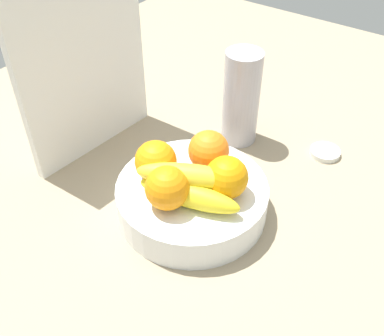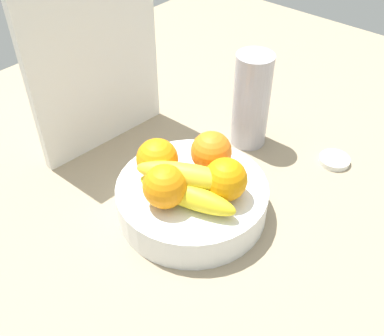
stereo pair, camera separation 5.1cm
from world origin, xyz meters
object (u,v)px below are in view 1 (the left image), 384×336
(fruit_bowl, at_px, (192,198))
(cutting_board, at_px, (84,65))
(orange_front_right, at_px, (156,161))
(banana_bunch, at_px, (189,185))
(thermos_tumbler, at_px, (241,98))
(orange_back_left, at_px, (226,177))
(orange_front_left, at_px, (207,150))
(jar_lid, at_px, (325,152))
(orange_center, at_px, (168,189))

(fruit_bowl, relative_size, cutting_board, 0.72)
(orange_front_right, distance_m, banana_bunch, 0.08)
(orange_front_right, distance_m, thermos_tumbler, 0.25)
(orange_front_right, distance_m, orange_back_left, 0.12)
(orange_front_right, xyz_separation_m, thermos_tumbler, (0.25, -0.02, 0.00))
(fruit_bowl, height_order, thermos_tumbler, thermos_tumbler)
(orange_front_left, bearing_deg, jar_lid, -31.06)
(jar_lid, bearing_deg, banana_bunch, 160.26)
(fruit_bowl, distance_m, jar_lid, 0.31)
(orange_front_right, bearing_deg, jar_lid, -32.08)
(orange_center, bearing_deg, jar_lid, -20.98)
(orange_front_left, relative_size, thermos_tumbler, 0.36)
(fruit_bowl, xyz_separation_m, banana_bunch, (-0.03, -0.01, 0.06))
(cutting_board, xyz_separation_m, jar_lid, (0.24, -0.40, -0.17))
(orange_center, bearing_deg, banana_bunch, -33.21)
(orange_center, distance_m, banana_bunch, 0.03)
(jar_lid, bearing_deg, thermos_tumbler, 107.62)
(fruit_bowl, relative_size, thermos_tumbler, 1.32)
(jar_lid, bearing_deg, orange_back_left, 164.98)
(fruit_bowl, bearing_deg, banana_bunch, -153.47)
(cutting_board, relative_size, thermos_tumbler, 1.83)
(orange_front_left, bearing_deg, orange_front_right, 144.96)
(orange_back_left, relative_size, banana_bunch, 0.39)
(orange_front_left, height_order, orange_front_right, same)
(orange_front_left, relative_size, cutting_board, 0.20)
(orange_front_left, bearing_deg, fruit_bowl, -170.60)
(fruit_bowl, bearing_deg, orange_front_right, 105.37)
(orange_front_left, relative_size, banana_bunch, 0.39)
(orange_back_left, height_order, banana_bunch, orange_back_left)
(orange_back_left, bearing_deg, orange_front_left, 58.02)
(orange_front_left, relative_size, jar_lid, 1.18)
(orange_back_left, height_order, jar_lid, orange_back_left)
(fruit_bowl, relative_size, orange_front_left, 3.63)
(orange_front_left, distance_m, orange_center, 0.12)
(orange_front_right, relative_size, orange_center, 1.00)
(orange_front_right, bearing_deg, thermos_tumbler, -3.99)
(orange_center, xyz_separation_m, jar_lid, (0.34, -0.13, -0.09))
(fruit_bowl, bearing_deg, orange_front_left, 9.40)
(orange_front_right, bearing_deg, orange_front_left, -35.04)
(banana_bunch, relative_size, cutting_board, 0.51)
(orange_front_right, distance_m, cutting_board, 0.24)
(orange_center, bearing_deg, orange_back_left, -38.48)
(orange_back_left, relative_size, cutting_board, 0.20)
(orange_front_left, distance_m, cutting_board, 0.28)
(fruit_bowl, height_order, orange_front_right, orange_front_right)
(orange_front_left, distance_m, thermos_tumbler, 0.18)
(orange_center, xyz_separation_m, thermos_tumbler, (0.29, 0.04, 0.00))
(fruit_bowl, bearing_deg, jar_lid, -24.03)
(jar_lid, bearing_deg, fruit_bowl, 155.97)
(orange_front_left, distance_m, orange_front_right, 0.09)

